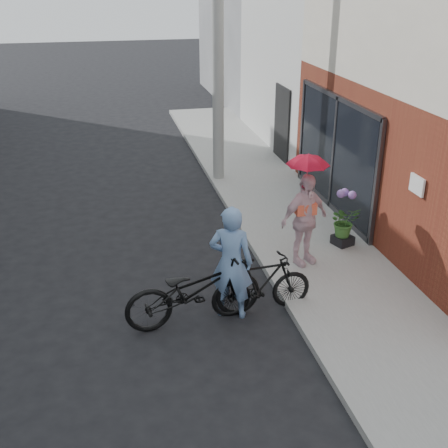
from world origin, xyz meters
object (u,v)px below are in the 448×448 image
object	(u,v)px
bike_right	(262,284)
kimono_woman	(304,220)
planter	(343,240)
officer	(231,263)
bike_left	(194,290)
utility_pole	(218,41)

from	to	relation	value
bike_right	kimono_woman	distance (m)	1.74
kimono_woman	planter	xyz separation A→B (m)	(1.03, 0.53, -0.76)
officer	bike_right	size ratio (longest dim) A/B	1.13
officer	kimono_woman	world-z (taller)	officer
bike_left	planter	world-z (taller)	bike_left
officer	utility_pole	bearing A→B (deg)	-78.07
kimono_woman	bike_left	bearing A→B (deg)	-169.89
utility_pole	planter	world-z (taller)	utility_pole
bike_left	planter	bearing A→B (deg)	-67.70
bike_left	kimono_woman	distance (m)	2.60
officer	bike_right	bearing A→B (deg)	-160.32
utility_pole	planter	distance (m)	5.69
utility_pole	officer	bearing A→B (deg)	-100.41
bike_right	kimono_woman	world-z (taller)	kimono_woman
officer	kimono_woman	size ratio (longest dim) A/B	1.09
officer	planter	world-z (taller)	officer
kimono_woman	planter	bearing A→B (deg)	7.20
utility_pole	bike_right	bearing A→B (deg)	-95.86
officer	bike_left	xyz separation A→B (m)	(-0.60, -0.08, -0.36)
utility_pole	bike_right	xyz separation A→B (m)	(-0.63, -6.14, -3.01)
utility_pole	officer	world-z (taller)	utility_pole
utility_pole	bike_left	size ratio (longest dim) A/B	3.26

